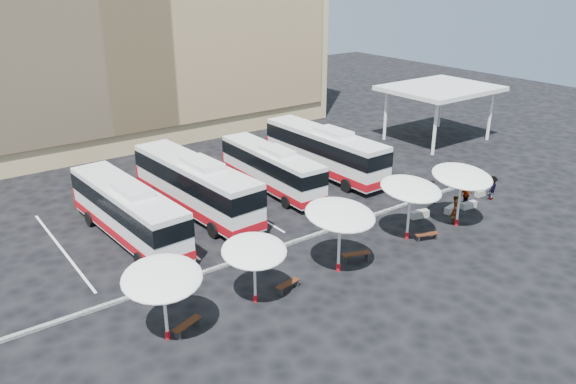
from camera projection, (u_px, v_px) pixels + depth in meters
ground at (304, 244)px, 33.91m from camera, size 120.00×120.00×0.00m
sandstone_building at (99, 1)px, 53.04m from camera, size 42.00×18.25×29.60m
service_canopy at (440, 90)px, 52.79m from camera, size 10.00×8.00×5.20m
curb_divider at (299, 240)px, 34.26m from camera, size 34.00×0.25×0.15m
bay_lines at (235, 203)px, 39.89m from camera, size 24.15×12.00×0.01m
bus_0 at (128, 210)px, 34.00m from camera, size 3.22×11.78×3.70m
bus_1 at (195, 184)px, 37.72m from camera, size 3.46×12.59×3.95m
bus_2 at (271, 167)px, 41.69m from camera, size 2.71×10.87×3.43m
bus_3 at (324, 150)px, 44.84m from camera, size 3.03×12.36×3.91m
sunshade_0 at (162, 278)px, 24.10m from camera, size 4.55×4.58×3.68m
sunshade_1 at (254, 251)px, 27.03m from camera, size 4.11×4.13×3.35m
sunshade_2 at (340, 215)px, 29.69m from camera, size 4.35×4.39×3.97m
sunshade_3 at (411, 189)px, 33.40m from camera, size 4.31×4.35×3.86m
sunshade_4 at (462, 177)px, 35.14m from camera, size 4.18×4.22×3.97m
wood_bench_0 at (187, 325)px, 25.60m from camera, size 1.63×0.92×0.48m
wood_bench_1 at (288, 285)px, 28.92m from camera, size 1.52×0.63×0.45m
wood_bench_2 at (356, 255)px, 31.81m from camera, size 1.72×0.98×0.51m
wood_bench_3 at (427, 235)px, 34.26m from camera, size 1.53×0.89×0.45m
conc_bench_0 at (419, 214)px, 37.42m from camera, size 1.39×0.74×0.50m
conc_bench_1 at (451, 209)px, 38.28m from camera, size 1.23×0.58×0.44m
conc_bench_2 at (469, 205)px, 38.93m from camera, size 1.25×0.54×0.45m
conc_bench_3 at (482, 193)px, 41.07m from camera, size 1.15×0.43×0.42m
passenger_0 at (455, 209)px, 36.46m from camera, size 0.78×0.62×1.86m
passenger_1 at (431, 192)px, 39.63m from camera, size 1.01×1.01×1.66m
passenger_2 at (466, 195)px, 38.79m from camera, size 1.15×0.53×1.91m
passenger_3 at (492, 188)px, 40.17m from camera, size 1.27×0.93×1.76m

